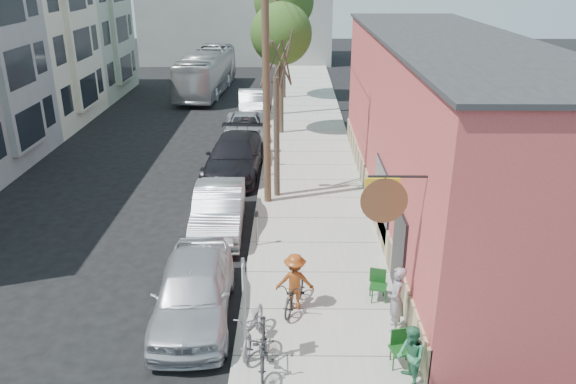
{
  "coord_description": "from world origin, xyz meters",
  "views": [
    {
      "loc": [
        3.45,
        -15.09,
        8.95
      ],
      "look_at": [
        3.28,
        3.23,
        1.5
      ],
      "focal_mm": 35.0,
      "sensor_mm": 36.0,
      "label": 1
    }
  ],
  "objects_px": {
    "tree_leafy_mid": "(281,34)",
    "car_2": "(235,156)",
    "tree_leafy_far": "(284,2)",
    "cyclist": "(295,282)",
    "bus": "(207,72)",
    "patio_chair_b": "(401,350)",
    "tree_bare": "(277,138)",
    "utility_pole_near": "(264,69)",
    "parking_meter_near": "(257,223)",
    "car_0": "(193,291)",
    "sign_post": "(244,302)",
    "patio_chair_a": "(378,286)",
    "parked_bike_b": "(254,326)",
    "car_4": "(252,103)",
    "patron_green": "(411,356)",
    "car_3": "(245,126)",
    "parking_meter_far": "(267,149)",
    "parked_bike_a": "(263,348)",
    "car_1": "(219,210)",
    "patron_grey": "(396,299)"
  },
  "relations": [
    {
      "from": "sign_post",
      "to": "car_0",
      "type": "xyz_separation_m",
      "value": [
        -1.55,
        2.01,
        -0.98
      ]
    },
    {
      "from": "parked_bike_b",
      "to": "car_4",
      "type": "bearing_deg",
      "value": 103.08
    },
    {
      "from": "tree_leafy_far",
      "to": "car_0",
      "type": "height_order",
      "value": "tree_leafy_far"
    },
    {
      "from": "parking_meter_far",
      "to": "bus",
      "type": "height_order",
      "value": "bus"
    },
    {
      "from": "patio_chair_b",
      "to": "car_3",
      "type": "height_order",
      "value": "car_3"
    },
    {
      "from": "car_2",
      "to": "car_3",
      "type": "height_order",
      "value": "car_2"
    },
    {
      "from": "tree_leafy_mid",
      "to": "patron_grey",
      "type": "distance_m",
      "value": 19.23
    },
    {
      "from": "patron_grey",
      "to": "parked_bike_b",
      "type": "xyz_separation_m",
      "value": [
        -3.59,
        -0.64,
        -0.38
      ]
    },
    {
      "from": "parking_meter_near",
      "to": "patron_grey",
      "type": "relative_size",
      "value": 0.68
    },
    {
      "from": "patio_chair_b",
      "to": "bus",
      "type": "xyz_separation_m",
      "value": [
        -8.96,
        30.97,
        0.95
      ]
    },
    {
      "from": "patio_chair_a",
      "to": "parking_meter_near",
      "type": "bearing_deg",
      "value": 152.84
    },
    {
      "from": "car_0",
      "to": "parked_bike_a",
      "type": "bearing_deg",
      "value": -51.39
    },
    {
      "from": "patio_chair_a",
      "to": "car_4",
      "type": "distance_m",
      "value": 22.21
    },
    {
      "from": "parked_bike_a",
      "to": "sign_post",
      "type": "bearing_deg",
      "value": 153.26
    },
    {
      "from": "parking_meter_far",
      "to": "patio_chair_a",
      "type": "xyz_separation_m",
      "value": [
        3.61,
        -11.32,
        -0.39
      ]
    },
    {
      "from": "parking_meter_near",
      "to": "car_0",
      "type": "xyz_separation_m",
      "value": [
        -1.45,
        -4.01,
        -0.13
      ]
    },
    {
      "from": "patio_chair_a",
      "to": "patio_chair_b",
      "type": "xyz_separation_m",
      "value": [
        0.13,
        -2.79,
        0.0
      ]
    },
    {
      "from": "utility_pole_near",
      "to": "bus",
      "type": "xyz_separation_m",
      "value": [
        -5.36,
        21.05,
        -3.86
      ]
    },
    {
      "from": "utility_pole_near",
      "to": "tree_bare",
      "type": "distance_m",
      "value": 2.94
    },
    {
      "from": "parking_meter_far",
      "to": "tree_bare",
      "type": "bearing_deg",
      "value": -81.22
    },
    {
      "from": "car_1",
      "to": "car_4",
      "type": "bearing_deg",
      "value": 87.49
    },
    {
      "from": "patron_green",
      "to": "tree_leafy_far",
      "type": "bearing_deg",
      "value": 178.48
    },
    {
      "from": "sign_post",
      "to": "car_4",
      "type": "distance_m",
      "value": 24.41
    },
    {
      "from": "patron_grey",
      "to": "car_3",
      "type": "height_order",
      "value": "patron_grey"
    },
    {
      "from": "parking_meter_far",
      "to": "car_2",
      "type": "xyz_separation_m",
      "value": [
        -1.45,
        -0.69,
        -0.13
      ]
    },
    {
      "from": "sign_post",
      "to": "patio_chair_a",
      "type": "distance_m",
      "value": 4.61
    },
    {
      "from": "cyclist",
      "to": "bus",
      "type": "relative_size",
      "value": 0.15
    },
    {
      "from": "utility_pole_near",
      "to": "parked_bike_b",
      "type": "bearing_deg",
      "value": -89.35
    },
    {
      "from": "bus",
      "to": "patio_chair_a",
      "type": "bearing_deg",
      "value": -69.38
    },
    {
      "from": "tree_leafy_mid",
      "to": "car_2",
      "type": "height_order",
      "value": "tree_leafy_mid"
    },
    {
      "from": "tree_bare",
      "to": "patio_chair_a",
      "type": "distance_m",
      "value": 8.57
    },
    {
      "from": "sign_post",
      "to": "patron_green",
      "type": "bearing_deg",
      "value": -10.44
    },
    {
      "from": "patio_chair_b",
      "to": "car_0",
      "type": "height_order",
      "value": "car_0"
    },
    {
      "from": "parking_meter_near",
      "to": "parking_meter_far",
      "type": "relative_size",
      "value": 1.0
    },
    {
      "from": "parking_meter_far",
      "to": "car_4",
      "type": "bearing_deg",
      "value": 98.01
    },
    {
      "from": "bus",
      "to": "car_2",
      "type": "bearing_deg",
      "value": -74.65
    },
    {
      "from": "patio_chair_b",
      "to": "utility_pole_near",
      "type": "bearing_deg",
      "value": 97.28
    },
    {
      "from": "utility_pole_near",
      "to": "tree_leafy_mid",
      "type": "distance_m",
      "value": 9.92
    },
    {
      "from": "utility_pole_near",
      "to": "cyclist",
      "type": "bearing_deg",
      "value": -81.51
    },
    {
      "from": "bus",
      "to": "tree_leafy_far",
      "type": "bearing_deg",
      "value": -17.3
    },
    {
      "from": "tree_leafy_mid",
      "to": "tree_leafy_far",
      "type": "xyz_separation_m",
      "value": [
        0.0,
        8.99,
        1.1
      ]
    },
    {
      "from": "parking_meter_far",
      "to": "patio_chair_b",
      "type": "xyz_separation_m",
      "value": [
        3.74,
        -14.12,
        -0.39
      ]
    },
    {
      "from": "tree_leafy_mid",
      "to": "patron_green",
      "type": "xyz_separation_m",
      "value": [
        3.28,
        -20.44,
        -4.63
      ]
    },
    {
      "from": "car_2",
      "to": "car_4",
      "type": "xyz_separation_m",
      "value": [
        0.0,
        10.99,
        -0.09
      ]
    },
    {
      "from": "tree_bare",
      "to": "tree_leafy_far",
      "type": "height_order",
      "value": "tree_leafy_far"
    },
    {
      "from": "tree_leafy_mid",
      "to": "patio_chair_b",
      "type": "distance_m",
      "value": 20.68
    },
    {
      "from": "parked_bike_a",
      "to": "car_1",
      "type": "bearing_deg",
      "value": 103.3
    },
    {
      "from": "tree_leafy_far",
      "to": "car_2",
      "type": "bearing_deg",
      "value": -97.41
    },
    {
      "from": "patio_chair_b",
      "to": "car_0",
      "type": "distance_m",
      "value": 5.6
    },
    {
      "from": "utility_pole_near",
      "to": "parked_bike_b",
      "type": "relative_size",
      "value": 4.96
    }
  ]
}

